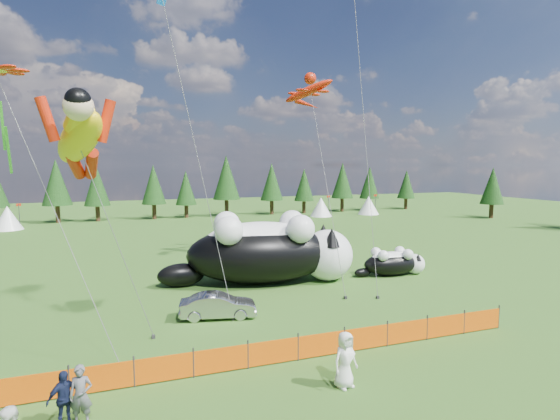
% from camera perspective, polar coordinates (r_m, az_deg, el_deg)
% --- Properties ---
extents(ground, '(160.00, 160.00, 0.00)m').
position_cam_1_polar(ground, '(20.15, -3.71, -16.04)').
color(ground, '#103309').
rests_on(ground, ground).
extents(safety_fence, '(22.06, 0.06, 1.10)m').
position_cam_1_polar(safety_fence, '(17.32, -0.85, -18.03)').
color(safety_fence, '#262626').
rests_on(safety_fence, ground).
extents(tree_line, '(90.00, 4.00, 8.00)m').
position_cam_1_polar(tree_line, '(63.29, -15.02, 2.50)').
color(tree_line, black).
rests_on(tree_line, ground).
extents(festival_tents, '(50.00, 3.20, 2.80)m').
position_cam_1_polar(festival_tents, '(60.49, -4.12, 0.07)').
color(festival_tents, white).
rests_on(festival_tents, ground).
extents(cat_large, '(12.44, 5.94, 4.51)m').
position_cam_1_polar(cat_large, '(27.96, -1.41, -5.20)').
color(cat_large, black).
rests_on(cat_large, ground).
extents(cat_small, '(5.19, 2.22, 1.87)m').
position_cam_1_polar(cat_small, '(31.09, 14.66, -6.62)').
color(cat_small, black).
rests_on(cat_small, ground).
extents(car, '(3.92, 2.04, 1.23)m').
position_cam_1_polar(car, '(22.24, -8.09, -12.26)').
color(car, '#B2B1B6').
rests_on(car, ground).
extents(spectator_a, '(0.72, 0.54, 1.78)m').
position_cam_1_polar(spectator_a, '(14.88, -24.57, -21.14)').
color(spectator_a, '#55555A').
rests_on(spectator_a, ground).
extents(spectator_c, '(1.09, 0.92, 1.66)m').
position_cam_1_polar(spectator_c, '(15.03, -26.42, -21.20)').
color(spectator_c, '#141A38').
rests_on(spectator_c, ground).
extents(spectator_e, '(1.06, 0.83, 1.93)m').
position_cam_1_polar(spectator_e, '(15.76, 8.50, -18.78)').
color(spectator_e, white).
rests_on(spectator_e, ground).
extents(superhero_kite, '(5.08, 5.20, 10.52)m').
position_cam_1_polar(superhero_kite, '(18.20, -24.72, 8.51)').
color(superhero_kite, yellow).
rests_on(superhero_kite, ground).
extents(gecko_kite, '(6.36, 14.30, 17.46)m').
position_cam_1_polar(gecko_kite, '(35.84, 3.76, 15.24)').
color(gecko_kite, red).
rests_on(gecko_kite, ground).
extents(diamond_kite_a, '(3.25, 2.81, 16.26)m').
position_cam_1_polar(diamond_kite_a, '(23.54, -14.51, 22.81)').
color(diamond_kite_a, blue).
rests_on(diamond_kite_a, ground).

